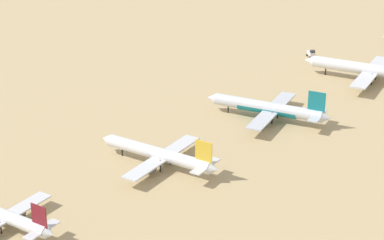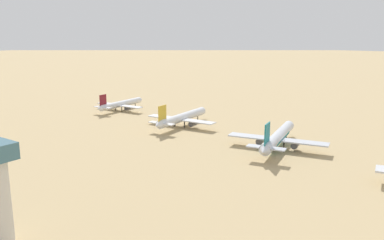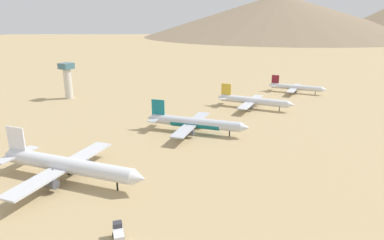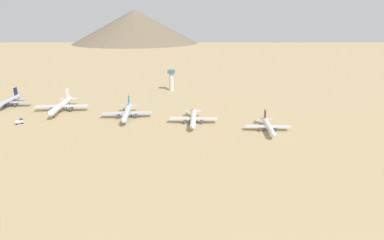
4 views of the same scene
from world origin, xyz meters
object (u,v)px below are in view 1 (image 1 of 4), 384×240
object	(u,v)px
parked_jet_1	(368,70)
parked_jet_2	(269,108)
parked_jet_4	(2,215)
service_truck	(311,53)
parked_jet_3	(160,154)

from	to	relation	value
parked_jet_1	parked_jet_2	size ratio (longest dim) A/B	1.13
parked_jet_4	service_truck	bearing A→B (deg)	-89.59
parked_jet_1	parked_jet_2	world-z (taller)	parked_jet_1
parked_jet_1	service_truck	xyz separation A→B (m)	(33.81, -15.27, -3.12)
parked_jet_3	parked_jet_4	bearing A→B (deg)	77.66
parked_jet_2	parked_jet_3	xyz separation A→B (m)	(8.43, 52.54, -0.27)
parked_jet_1	parked_jet_3	xyz separation A→B (m)	(21.00, 112.11, -0.92)
parked_jet_2	parked_jet_3	world-z (taller)	parked_jet_2
parked_jet_4	parked_jet_3	bearing A→B (deg)	-102.34
parked_jet_3	service_truck	xyz separation A→B (m)	(12.81, -127.38, -2.20)
parked_jet_1	parked_jet_4	xyz separation A→B (m)	(32.53, 164.79, -1.47)
parked_jet_2	service_truck	bearing A→B (deg)	-74.16
parked_jet_2	parked_jet_4	size ratio (longest dim) A/B	1.23
parked_jet_2	parked_jet_4	world-z (taller)	parked_jet_2
parked_jet_3	parked_jet_1	bearing A→B (deg)	-100.61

